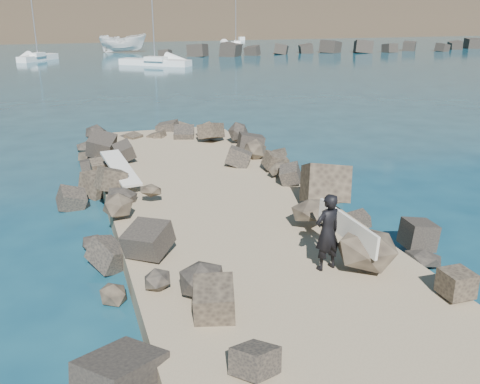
{
  "coord_description": "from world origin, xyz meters",
  "views": [
    {
      "loc": [
        -3.98,
        -12.84,
        5.79
      ],
      "look_at": [
        0.0,
        -1.0,
        1.5
      ],
      "focal_mm": 40.0,
      "sensor_mm": 36.0,
      "label": 1
    }
  ],
  "objects": [
    {
      "name": "surfer_with_board",
      "position": [
        1.02,
        -3.8,
        1.44
      ],
      "size": [
        0.93,
        2.06,
        1.66
      ],
      "color": "black",
      "rests_on": "jetty"
    },
    {
      "name": "breakwater_secondary",
      "position": [
        35.0,
        55.0,
        0.6
      ],
      "size": [
        52.0,
        4.0,
        1.2
      ],
      "primitive_type": "cube",
      "color": "black",
      "rests_on": "ground"
    },
    {
      "name": "surfboard_resting",
      "position": [
        -2.45,
        3.28,
        1.04
      ],
      "size": [
        1.01,
        2.46,
        0.08
      ],
      "primitive_type": "cube",
      "rotation": [
        0.0,
        0.0,
        0.18
      ],
      "color": "beige",
      "rests_on": "riprap_left"
    },
    {
      "name": "sailboat_f",
      "position": [
        30.54,
        91.94,
        0.35
      ],
      "size": [
        1.77,
        5.35,
        6.52
      ],
      "color": "white",
      "rests_on": "ground"
    },
    {
      "name": "sailboat_c",
      "position": [
        6.15,
        46.17,
        0.35
      ],
      "size": [
        7.34,
        6.48,
        9.6
      ],
      "color": "white",
      "rests_on": "ground"
    },
    {
      "name": "jetty",
      "position": [
        0.0,
        -2.0,
        0.3
      ],
      "size": [
        6.0,
        26.0,
        0.6
      ],
      "primitive_type": "cube",
      "color": "#8C7759",
      "rests_on": "ground"
    },
    {
      "name": "riprap_right",
      "position": [
        2.9,
        -1.5,
        0.5
      ],
      "size": [
        2.6,
        22.0,
        1.0
      ],
      "primitive_type": "cube",
      "color": "#272321",
      "rests_on": "ground"
    },
    {
      "name": "ground",
      "position": [
        0.0,
        0.0,
        0.0
      ],
      "size": [
        800.0,
        800.0,
        0.0
      ],
      "primitive_type": "plane",
      "color": "#0F384C",
      "rests_on": "ground"
    },
    {
      "name": "sailboat_d",
      "position": [
        24.06,
        72.66,
        0.35
      ],
      "size": [
        3.43,
        6.97,
        8.26
      ],
      "color": "white",
      "rests_on": "ground"
    },
    {
      "name": "riprap_left",
      "position": [
        -2.9,
        -1.5,
        0.5
      ],
      "size": [
        2.6,
        22.0,
        1.0
      ],
      "primitive_type": "cube",
      "color": "black",
      "rests_on": "ground"
    },
    {
      "name": "sailboat_b",
      "position": [
        -5.98,
        56.12,
        0.35
      ],
      "size": [
        4.64,
        5.82,
        7.52
      ],
      "color": "white",
      "rests_on": "ground"
    },
    {
      "name": "boat_imported",
      "position": [
        5.16,
        65.83,
        1.28
      ],
      "size": [
        7.06,
        4.32,
        2.56
      ],
      "primitive_type": "imported",
      "rotation": [
        0.0,
        0.0,
        1.27
      ],
      "color": "white",
      "rests_on": "ground"
    }
  ]
}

